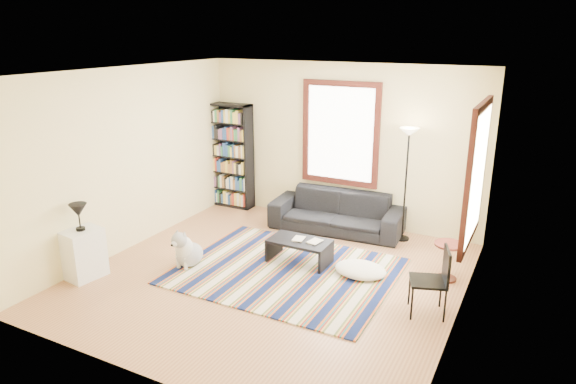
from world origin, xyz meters
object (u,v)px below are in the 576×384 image
at_px(coffee_table, 299,251).
at_px(floor_cushion, 361,270).
at_px(white_cabinet, 84,254).
at_px(folding_chair, 428,281).
at_px(dog, 189,247).
at_px(sofa, 337,212).
at_px(floor_lamp, 405,185).
at_px(side_table, 448,262).
at_px(bookshelf, 230,156).

bearing_deg(coffee_table, floor_cushion, 0.37).
bearing_deg(white_cabinet, coffee_table, 44.15).
relative_size(folding_chair, dog, 1.49).
distance_m(sofa, dog, 2.68).
bearing_deg(dog, floor_lamp, 45.68).
distance_m(side_table, white_cabinet, 5.02).
distance_m(coffee_table, folding_chair, 2.09).
relative_size(floor_cushion, folding_chair, 0.86).
xyz_separation_m(bookshelf, folding_chair, (4.34, -2.32, -0.57)).
relative_size(bookshelf, folding_chair, 2.33).
xyz_separation_m(floor_lamp, folding_chair, (0.88, -2.15, -0.50)).
height_order(side_table, dog, dog).
distance_m(floor_lamp, white_cabinet, 4.93).
xyz_separation_m(floor_cushion, floor_lamp, (0.16, 1.57, 0.84)).
distance_m(floor_cushion, dog, 2.49).
distance_m(bookshelf, side_table, 4.64).
xyz_separation_m(sofa, white_cabinet, (-2.45, -3.26, 0.02)).
height_order(bookshelf, floor_lamp, bookshelf).
relative_size(folding_chair, white_cabinet, 1.23).
height_order(sofa, folding_chair, folding_chair).
relative_size(sofa, coffee_table, 2.49).
bearing_deg(side_table, folding_chair, -92.80).
xyz_separation_m(floor_lamp, dog, (-2.50, -2.40, -0.64)).
xyz_separation_m(coffee_table, white_cabinet, (-2.45, -1.78, 0.17)).
distance_m(floor_cushion, white_cabinet, 3.85).
distance_m(folding_chair, dog, 3.40).
bearing_deg(folding_chair, floor_cushion, 131.93).
relative_size(floor_cushion, floor_lamp, 0.40).
bearing_deg(floor_lamp, coffee_table, -125.29).
relative_size(floor_lamp, white_cabinet, 2.66).
bearing_deg(sofa, dog, -124.97).
bearing_deg(white_cabinet, folding_chair, 23.28).
bearing_deg(side_table, dog, -159.72).
xyz_separation_m(side_table, folding_chair, (-0.05, -1.02, 0.16)).
xyz_separation_m(sofa, folding_chair, (2.00, -2.05, 0.10)).
bearing_deg(dog, floor_cushion, 21.41).
distance_m(bookshelf, folding_chair, 4.96).
height_order(sofa, floor_cushion, sofa).
distance_m(bookshelf, coffee_table, 3.03).
height_order(coffee_table, floor_cushion, coffee_table).
height_order(floor_lamp, folding_chair, floor_lamp).
relative_size(bookshelf, floor_lamp, 1.08).
relative_size(bookshelf, floor_cushion, 2.72).
distance_m(floor_cushion, side_table, 1.19).
bearing_deg(side_table, bookshelf, 163.51).
height_order(coffee_table, floor_lamp, floor_lamp).
xyz_separation_m(folding_chair, dog, (-3.39, -0.25, -0.14)).
relative_size(coffee_table, white_cabinet, 1.29).
bearing_deg(coffee_table, folding_chair, -16.14).
bearing_deg(coffee_table, white_cabinet, -143.99).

